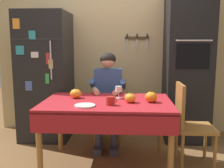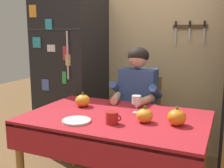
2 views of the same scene
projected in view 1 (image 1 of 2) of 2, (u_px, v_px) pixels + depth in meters
The scene contains 14 objects.
ground_plane at pixel (107, 168), 2.81m from camera, with size 10.00×10.00×0.00m, color brown.
back_wall_assembly at pixel (117, 48), 3.94m from camera, with size 3.70×0.13×2.60m.
refrigerator at pixel (46, 76), 3.68m from camera, with size 0.68×0.71×1.80m.
wall_oven at pixel (187, 66), 3.57m from camera, with size 0.60×0.64×2.10m.
dining_table at pixel (107, 109), 2.79m from camera, with size 1.40×0.90×0.74m.
chair_behind_person at pixel (109, 105), 3.59m from camera, with size 0.40×0.40×0.93m.
seated_person at pixel (108, 91), 3.37m from camera, with size 0.47×0.55×1.25m.
chair_right_side at pixel (188, 121), 2.83m from camera, with size 0.40×0.40×0.93m.
coffee_mug at pixel (111, 101), 2.60m from camera, with size 0.12×0.09×0.09m.
wine_glass at pixel (119, 90), 2.91m from camera, with size 0.08×0.08×0.14m.
pumpkin_large at pixel (151, 97), 2.72m from camera, with size 0.13×0.13×0.14m.
pumpkin_medium at pixel (130, 98), 2.71m from camera, with size 0.12×0.12×0.12m.
pumpkin_small at pixel (76, 94), 2.93m from camera, with size 0.13×0.13×0.13m.
serving_tray at pixel (85, 106), 2.55m from camera, with size 0.21×0.21×0.02m, color silver.
Camera 1 is at (0.22, -2.63, 1.36)m, focal length 40.97 mm.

